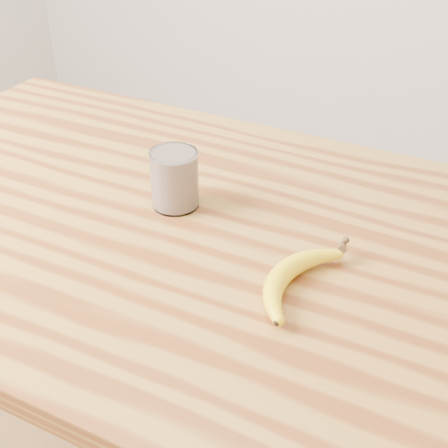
% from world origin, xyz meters
% --- Properties ---
extents(table, '(1.20, 0.80, 0.90)m').
position_xyz_m(table, '(0.00, 0.00, 0.77)').
color(table, olive).
rests_on(table, ground).
extents(smoothie_glass, '(0.08, 0.08, 0.10)m').
position_xyz_m(smoothie_glass, '(0.02, 0.04, 0.95)').
color(smoothie_glass, white).
rests_on(smoothie_glass, table).
extents(banana, '(0.13, 0.27, 0.03)m').
position_xyz_m(banana, '(0.27, -0.07, 0.92)').
color(banana, yellow).
rests_on(banana, table).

